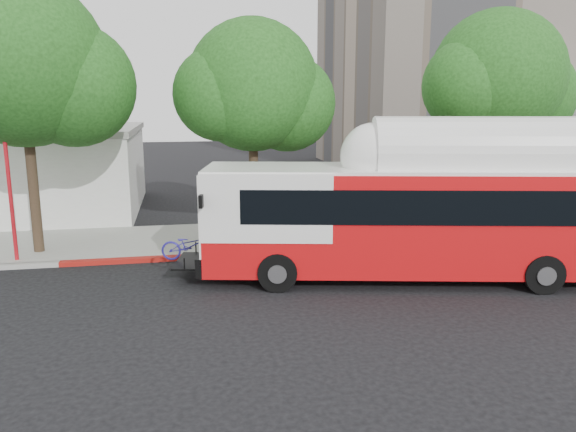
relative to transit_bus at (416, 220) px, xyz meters
name	(u,v)px	position (x,y,z in m)	size (l,w,h in m)	color
ground	(313,289)	(-3.36, -0.37, -1.91)	(120.00, 120.00, 0.00)	black
sidewalk	(277,236)	(-3.36, 6.13, -1.84)	(60.00, 5.00, 0.15)	gray
curb_strip	(289,252)	(-3.36, 3.53, -1.84)	(60.00, 0.30, 0.15)	gray
red_curb_segment	(207,256)	(-6.36, 3.53, -1.83)	(10.00, 0.32, 0.16)	maroon
street_tree_left	(37,70)	(-11.89, 5.19, 4.69)	(6.67, 5.80, 9.74)	#2D2116
street_tree_mid	(263,91)	(-3.96, 5.69, 3.99)	(5.75, 5.00, 8.62)	#2D2116
street_tree_right	(506,83)	(6.07, 5.49, 4.34)	(6.21, 5.40, 9.18)	#2D2116
transit_bus	(416,220)	(0.00, 0.00, 0.00)	(14.05, 5.39, 4.10)	red
signal_pole	(10,195)	(-12.86, 4.09, 0.50)	(0.13, 0.45, 4.70)	red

